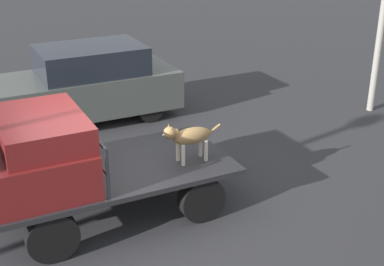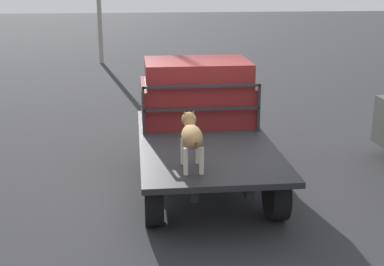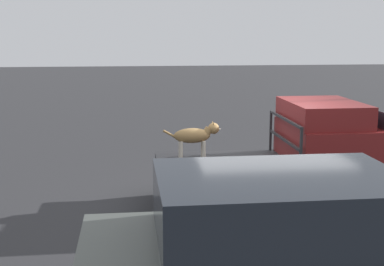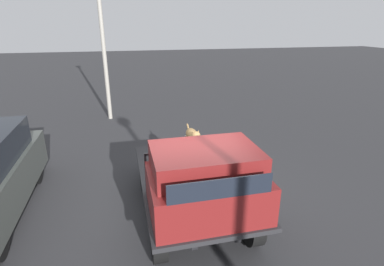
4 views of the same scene
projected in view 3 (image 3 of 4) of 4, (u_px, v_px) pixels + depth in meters
ground_plane at (264, 206)px, 9.53m from camera, size 80.00×80.00×0.00m
flatbed_truck at (265, 174)px, 9.42m from camera, size 3.76×1.98×0.80m
truck_cab at (326, 133)px, 9.41m from camera, size 1.42×1.86×1.05m
truck_headboard at (285, 133)px, 9.32m from camera, size 0.04×1.86×0.77m
dog at (196, 135)px, 9.48m from camera, size 1.05×0.27×0.69m
parked_sedan at (294, 261)px, 5.18m from camera, size 4.23×1.78×1.73m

